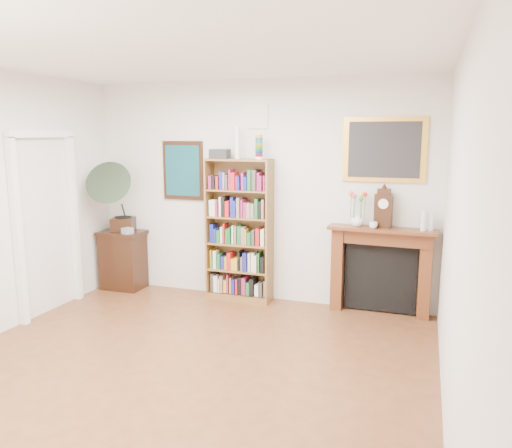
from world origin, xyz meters
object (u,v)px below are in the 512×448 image
at_px(cd_stack, 127,231).
at_px(bottle_right, 431,222).
at_px(bookshelf, 239,222).
at_px(teacup, 373,225).
at_px(gramophone, 115,193).
at_px(side_cabinet, 123,260).
at_px(mantel_clock, 383,209).
at_px(bottle_left, 424,220).
at_px(fireplace, 381,263).
at_px(flower_vase, 357,220).

height_order(cd_stack, bottle_right, bottle_right).
bearing_deg(bookshelf, bottle_right, 0.74).
bearing_deg(teacup, gramophone, -177.83).
xyz_separation_m(side_cabinet, mantel_clock, (3.48, 0.12, 0.87)).
xyz_separation_m(gramophone, cd_stack, (0.18, -0.02, -0.50)).
bearing_deg(bookshelf, cd_stack, -173.07).
distance_m(side_cabinet, teacup, 3.45).
distance_m(bookshelf, bottle_left, 2.23).
relative_size(cd_stack, teacup, 1.24).
xyz_separation_m(bookshelf, side_cabinet, (-1.71, -0.07, -0.61)).
bearing_deg(bookshelf, fireplace, 2.42).
height_order(gramophone, teacup, gramophone).
height_order(gramophone, mantel_clock, gramophone).
bearing_deg(bottle_left, flower_vase, 177.10).
bearing_deg(bottle_right, teacup, -173.51).
xyz_separation_m(flower_vase, bottle_right, (0.82, -0.00, 0.02)).
height_order(gramophone, bottle_left, gramophone).
distance_m(bookshelf, bottle_right, 2.31).
relative_size(teacup, bottle_left, 0.40).
height_order(fireplace, teacup, teacup).
xyz_separation_m(side_cabinet, bottle_right, (4.01, 0.10, 0.75)).
distance_m(cd_stack, teacup, 3.22).
bearing_deg(bottle_right, bookshelf, -179.20).
xyz_separation_m(side_cabinet, bottle_left, (3.93, 0.06, 0.77)).
distance_m(side_cabinet, cd_stack, 0.49).
height_order(fireplace, bottle_left, bottle_left).
distance_m(cd_stack, flower_vase, 3.04).
bearing_deg(cd_stack, mantel_clock, 4.22).
xyz_separation_m(side_cabinet, teacup, (3.38, 0.03, 0.68)).
relative_size(bookshelf, mantel_clock, 4.60).
bearing_deg(gramophone, mantel_clock, -14.75).
distance_m(mantel_clock, flower_vase, 0.33).
xyz_separation_m(bookshelf, bottle_left, (2.23, -0.00, 0.15)).
height_order(cd_stack, bottle_left, bottle_left).
distance_m(bookshelf, teacup, 1.68).
distance_m(bookshelf, side_cabinet, 1.81).
relative_size(bookshelf, flower_vase, 13.30).
bearing_deg(gramophone, bottle_left, -16.01).
relative_size(bookshelf, bottle_left, 8.76).
height_order(bottle_left, bottle_right, bottle_left).
height_order(side_cabinet, teacup, teacup).
relative_size(mantel_clock, bottle_left, 1.90).
bearing_deg(teacup, fireplace, 50.68).
xyz_separation_m(side_cabinet, fireplace, (3.48, 0.14, 0.21)).
distance_m(side_cabinet, mantel_clock, 3.59).
bearing_deg(bottle_left, bookshelf, 179.96).
relative_size(teacup, bottle_right, 0.48).
height_order(bookshelf, bottle_left, bookshelf).
relative_size(side_cabinet, fireplace, 0.64).
bearing_deg(cd_stack, fireplace, 4.58).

